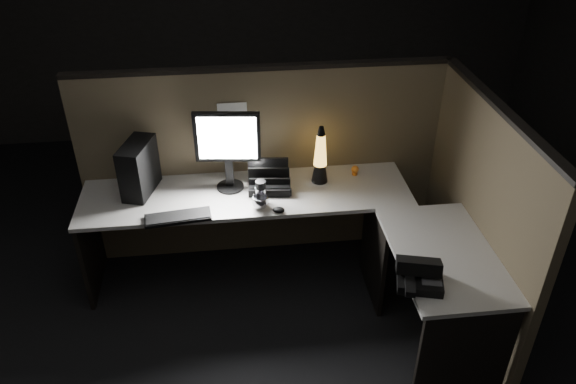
{
  "coord_description": "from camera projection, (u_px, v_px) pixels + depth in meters",
  "views": [
    {
      "loc": [
        -0.24,
        -2.7,
        2.87
      ],
      "look_at": [
        0.12,
        0.35,
        0.88
      ],
      "focal_mm": 35.0,
      "sensor_mm": 36.0,
      "label": 1
    }
  ],
  "objects": [
    {
      "name": "floor",
      "position": [
        277.0,
        328.0,
        3.84
      ],
      "size": [
        6.0,
        6.0,
        0.0
      ],
      "primitive_type": "plane",
      "color": "black",
      "rests_on": "ground"
    },
    {
      "name": "mouse",
      "position": [
        279.0,
        210.0,
        3.72
      ],
      "size": [
        0.09,
        0.08,
        0.03
      ],
      "primitive_type": "ellipsoid",
      "rotation": [
        0.0,
        0.0,
        -0.24
      ],
      "color": "black",
      "rests_on": "desk"
    },
    {
      "name": "pc_tower",
      "position": [
        139.0,
        168.0,
        3.84
      ],
      "size": [
        0.25,
        0.38,
        0.37
      ],
      "primitive_type": "cube",
      "rotation": [
        0.0,
        0.0,
        -0.28
      ],
      "color": "black",
      "rests_on": "desk"
    },
    {
      "name": "monitor",
      "position": [
        228.0,
        143.0,
        3.8
      ],
      "size": [
        0.45,
        0.19,
        0.58
      ],
      "rotation": [
        0.0,
        0.0,
        -0.12
      ],
      "color": "black",
      "rests_on": "desk"
    },
    {
      "name": "partition_back",
      "position": [
        264.0,
        165.0,
        4.2
      ],
      "size": [
        2.66,
        0.06,
        1.5
      ],
      "primitive_type": "cube",
      "color": "brown",
      "rests_on": "ground"
    },
    {
      "name": "figurine",
      "position": [
        355.0,
        169.0,
        4.1
      ],
      "size": [
        0.05,
        0.05,
        0.05
      ],
      "primitive_type": "sphere",
      "color": "orange",
      "rests_on": "desk"
    },
    {
      "name": "desk_phone",
      "position": [
        419.0,
        275.0,
        3.12
      ],
      "size": [
        0.3,
        0.3,
        0.15
      ],
      "rotation": [
        0.0,
        0.0,
        -0.26
      ],
      "color": "black",
      "rests_on": "desk"
    },
    {
      "name": "travel_mug",
      "position": [
        261.0,
        192.0,
        3.78
      ],
      "size": [
        0.07,
        0.07,
        0.17
      ],
      "primitive_type": "cylinder",
      "color": "black",
      "rests_on": "desk"
    },
    {
      "name": "clip_lamp",
      "position": [
        255.0,
        162.0,
        4.03
      ],
      "size": [
        0.04,
        0.17,
        0.21
      ],
      "color": "white",
      "rests_on": "desk"
    },
    {
      "name": "keyboard",
      "position": [
        178.0,
        217.0,
        3.66
      ],
      "size": [
        0.44,
        0.19,
        0.02
      ],
      "primitive_type": "cube",
      "rotation": [
        0.0,
        0.0,
        0.11
      ],
      "color": "black",
      "rests_on": "desk"
    },
    {
      "name": "lava_lamp",
      "position": [
        320.0,
        159.0,
        3.96
      ],
      "size": [
        0.12,
        0.12,
        0.43
      ],
      "color": "black",
      "rests_on": "desk"
    },
    {
      "name": "partition_right",
      "position": [
        478.0,
        217.0,
        3.64
      ],
      "size": [
        0.06,
        1.66,
        1.5
      ],
      "primitive_type": "cube",
      "color": "brown",
      "rests_on": "ground"
    },
    {
      "name": "pinned_paper",
      "position": [
        233.0,
        122.0,
        3.94
      ],
      "size": [
        0.21,
        0.0,
        0.29
      ],
      "primitive_type": "cube",
      "color": "white",
      "rests_on": "partition_back"
    },
    {
      "name": "room_shell",
      "position": [
        274.0,
        111.0,
        2.96
      ],
      "size": [
        6.0,
        6.0,
        6.0
      ],
      "color": "silver",
      "rests_on": "ground"
    },
    {
      "name": "desk",
      "position": [
        299.0,
        236.0,
        3.75
      ],
      "size": [
        2.6,
        1.6,
        0.73
      ],
      "color": "beige",
      "rests_on": "ground"
    },
    {
      "name": "steel_mug",
      "position": [
        260.0,
        202.0,
        3.75
      ],
      "size": [
        0.13,
        0.13,
        0.09
      ],
      "primitive_type": "imported",
      "rotation": [
        0.0,
        0.0,
        -0.18
      ],
      "color": "#B1B2B8",
      "rests_on": "desk"
    },
    {
      "name": "organizer",
      "position": [
        269.0,
        181.0,
        3.96
      ],
      "size": [
        0.31,
        0.28,
        0.22
      ],
      "rotation": [
        0.0,
        0.0,
        -0.11
      ],
      "color": "black",
      "rests_on": "desk"
    }
  ]
}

